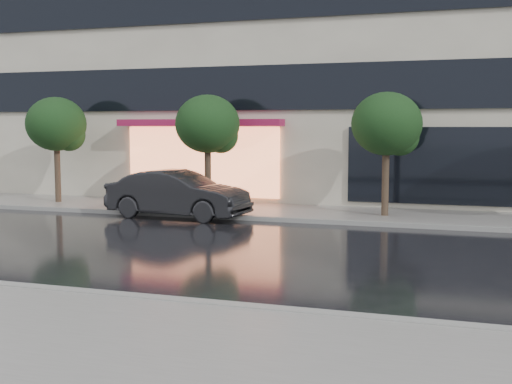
% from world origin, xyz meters
% --- Properties ---
extents(ground, '(120.00, 120.00, 0.00)m').
position_xyz_m(ground, '(0.00, 0.00, 0.00)').
color(ground, black).
rests_on(ground, ground).
extents(sidewalk_near, '(60.00, 4.50, 0.12)m').
position_xyz_m(sidewalk_near, '(0.00, -3.25, 0.06)').
color(sidewalk_near, slate).
rests_on(sidewalk_near, ground).
extents(sidewalk_far, '(60.00, 3.50, 0.12)m').
position_xyz_m(sidewalk_far, '(0.00, 10.25, 0.06)').
color(sidewalk_far, slate).
rests_on(sidewalk_far, ground).
extents(curb_near, '(60.00, 0.25, 0.14)m').
position_xyz_m(curb_near, '(0.00, -1.00, 0.07)').
color(curb_near, gray).
rests_on(curb_near, ground).
extents(curb_far, '(60.00, 0.25, 0.14)m').
position_xyz_m(curb_far, '(0.00, 8.50, 0.07)').
color(curb_far, gray).
rests_on(curb_far, ground).
extents(tree_far_west, '(2.20, 2.20, 3.99)m').
position_xyz_m(tree_far_west, '(-8.94, 10.03, 2.92)').
color(tree_far_west, '#33261C').
rests_on(tree_far_west, ground).
extents(tree_mid_west, '(2.20, 2.20, 3.99)m').
position_xyz_m(tree_mid_west, '(-2.94, 10.03, 2.92)').
color(tree_mid_west, '#33261C').
rests_on(tree_mid_west, ground).
extents(tree_mid_east, '(2.20, 2.20, 3.99)m').
position_xyz_m(tree_mid_east, '(3.06, 10.03, 2.92)').
color(tree_mid_east, '#33261C').
rests_on(tree_mid_east, ground).
extents(parked_car, '(4.74, 2.04, 1.52)m').
position_xyz_m(parked_car, '(-3.35, 8.30, 0.76)').
color(parked_car, black).
rests_on(parked_car, ground).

